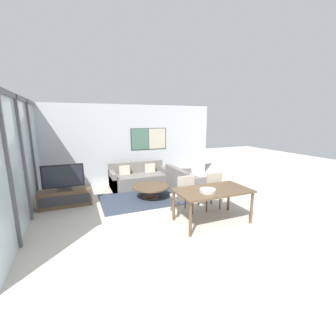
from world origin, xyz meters
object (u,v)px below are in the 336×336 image
(dining_table, at_px, (213,193))
(fruit_bowl, at_px, (208,190))
(sofa_side, at_px, (185,184))
(dining_chair_left, at_px, (184,193))
(tv_console, at_px, (65,198))
(sofa_main, at_px, (139,178))
(dining_chair_centre, at_px, (212,189))
(coffee_table, at_px, (151,189))
(television, at_px, (63,178))

(dining_table, bearing_deg, fruit_bowl, -150.22)
(sofa_side, distance_m, fruit_bowl, 2.42)
(dining_chair_left, bearing_deg, tv_console, 148.54)
(sofa_main, relative_size, dining_table, 1.18)
(sofa_side, bearing_deg, sofa_main, 44.13)
(sofa_main, distance_m, dining_chair_centre, 2.99)
(coffee_table, xyz_separation_m, dining_chair_centre, (1.17, -1.39, 0.26))
(coffee_table, bearing_deg, sofa_main, 90.00)
(dining_table, xyz_separation_m, fruit_bowl, (-0.21, -0.12, 0.12))
(dining_table, distance_m, dining_chair_centre, 0.77)
(dining_chair_centre, relative_size, fruit_bowl, 2.86)
(coffee_table, bearing_deg, sofa_side, 5.98)
(sofa_side, xyz_separation_m, coffee_table, (-1.19, -0.12, 0.00))
(sofa_side, distance_m, dining_chair_left, 1.74)
(dining_chair_centre, bearing_deg, coffee_table, 130.06)
(dining_chair_left, bearing_deg, dining_table, -57.86)
(tv_console, bearing_deg, dining_chair_left, -31.46)
(tv_console, distance_m, television, 0.56)
(sofa_main, bearing_deg, dining_chair_left, -82.25)
(fruit_bowl, bearing_deg, sofa_main, 99.14)
(sofa_side, height_order, fruit_bowl, fruit_bowl)
(tv_console, height_order, television, television)
(coffee_table, relative_size, dining_table, 0.64)
(sofa_main, height_order, dining_chair_left, dining_chair_left)
(television, relative_size, fruit_bowl, 2.98)
(tv_console, relative_size, dining_chair_left, 1.34)
(tv_console, bearing_deg, television, 90.00)
(coffee_table, bearing_deg, fruit_bowl, -75.34)
(tv_console, height_order, sofa_side, sofa_side)
(tv_console, distance_m, dining_chair_left, 3.16)
(coffee_table, xyz_separation_m, dining_chair_left, (0.37, -1.40, 0.26))
(dining_table, height_order, dining_chair_centre, dining_chair_centre)
(television, height_order, sofa_side, television)
(dining_chair_left, bearing_deg, dining_chair_centre, 0.19)
(coffee_table, distance_m, fruit_bowl, 2.29)
(television, relative_size, dining_table, 0.62)
(coffee_table, xyz_separation_m, dining_table, (0.77, -2.03, 0.41))
(sofa_main, distance_m, dining_table, 3.49)
(dining_table, height_order, dining_chair_left, dining_chair_left)
(sofa_main, xyz_separation_m, coffee_table, (0.00, -1.35, 0.00))
(sofa_main, relative_size, fruit_bowl, 5.66)
(sofa_side, bearing_deg, dining_chair_left, 151.87)
(sofa_side, relative_size, dining_table, 0.86)
(sofa_side, distance_m, coffee_table, 1.19)
(sofa_side, height_order, dining_table, sofa_side)
(sofa_side, height_order, dining_chair_left, dining_chair_left)
(sofa_side, bearing_deg, coffee_table, 95.98)
(dining_table, distance_m, fruit_bowl, 0.27)
(dining_chair_left, relative_size, dining_chair_centre, 1.00)
(sofa_side, bearing_deg, television, 87.98)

